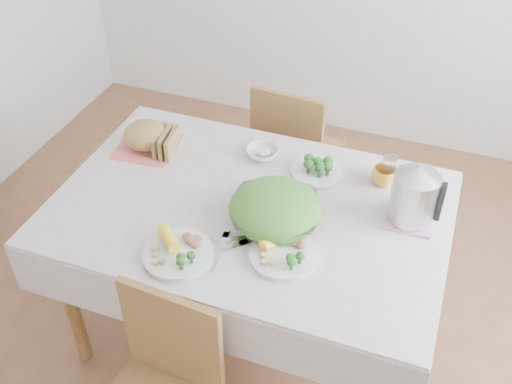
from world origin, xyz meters
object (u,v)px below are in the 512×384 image
(chair_far, at_px, (298,146))
(electric_kettle, at_px, (414,195))
(dining_table, at_px, (250,274))
(dinner_plate_left, at_px, (178,254))
(salad_bowl, at_px, (275,214))
(dinner_plate_right, at_px, (284,255))
(yellow_mug, at_px, (384,176))

(chair_far, xyz_separation_m, electric_kettle, (0.64, -0.72, 0.42))
(dining_table, relative_size, dinner_plate_left, 5.57)
(dining_table, height_order, dinner_plate_left, dinner_plate_left)
(chair_far, height_order, dinner_plate_left, chair_far)
(salad_bowl, distance_m, electric_kettle, 0.51)
(dining_table, xyz_separation_m, dinner_plate_right, (0.21, -0.21, 0.40))
(chair_far, height_order, electric_kettle, electric_kettle)
(chair_far, distance_m, dinner_plate_left, 1.24)
(chair_far, relative_size, salad_bowl, 2.67)
(dining_table, bearing_deg, electric_kettle, 12.46)
(yellow_mug, distance_m, electric_kettle, 0.24)
(dining_table, height_order, dinner_plate_right, dinner_plate_right)
(dinner_plate_right, distance_m, electric_kettle, 0.52)
(dinner_plate_right, bearing_deg, electric_kettle, 42.26)
(dining_table, relative_size, chair_far, 1.62)
(dinner_plate_left, relative_size, yellow_mug, 2.51)
(dining_table, xyz_separation_m, electric_kettle, (0.59, 0.13, 0.51))
(dinner_plate_left, height_order, yellow_mug, yellow_mug)
(yellow_mug, height_order, electric_kettle, electric_kettle)
(chair_far, xyz_separation_m, salad_bowl, (0.18, -0.91, 0.34))
(salad_bowl, height_order, yellow_mug, same)
(dining_table, relative_size, dinner_plate_right, 5.70)
(dining_table, xyz_separation_m, yellow_mug, (0.46, 0.31, 0.43))
(dinner_plate_left, distance_m, yellow_mug, 0.88)
(salad_bowl, bearing_deg, electric_kettle, 21.49)
(dinner_plate_left, distance_m, dinner_plate_right, 0.37)
(salad_bowl, bearing_deg, chair_far, 100.91)
(dining_table, height_order, electric_kettle, electric_kettle)
(salad_bowl, xyz_separation_m, dinner_plate_left, (-0.26, -0.29, -0.03))
(dinner_plate_right, relative_size, electric_kettle, 1.04)
(dinner_plate_left, distance_m, electric_kettle, 0.87)
(dining_table, bearing_deg, yellow_mug, 34.05)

